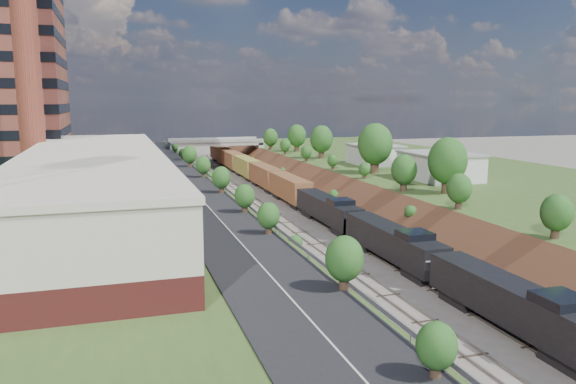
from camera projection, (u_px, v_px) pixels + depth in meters
name	position (u px, v px, depth m)	size (l,w,h in m)	color
platform_left	(64.00, 206.00, 80.65)	(44.00, 180.00, 5.00)	#365523
platform_right	(460.00, 185.00, 100.00)	(44.00, 180.00, 5.00)	#365523
embankment_left	(216.00, 213.00, 87.51)	(7.07, 180.00, 7.07)	brown
embankment_right	(346.00, 206.00, 93.96)	(7.07, 180.00, 7.07)	brown
rail_left_track	(268.00, 210.00, 89.96)	(1.58, 180.00, 0.18)	gray
rail_right_track	(299.00, 208.00, 91.48)	(1.58, 180.00, 0.18)	gray
road	(186.00, 183.00, 85.36)	(8.00, 180.00, 0.10)	black
guardrail	(213.00, 179.00, 86.30)	(0.10, 171.00, 0.70)	#99999E
commercial_building	(94.00, 185.00, 60.41)	(14.30, 62.30, 7.00)	maroon
smokestack	(26.00, 41.00, 72.32)	(3.20, 3.20, 40.00)	maroon
overpass	(216.00, 148.00, 148.33)	(24.50, 8.30, 7.40)	gray
white_building_near	(440.00, 167.00, 88.94)	(9.00, 12.00, 4.00)	silver
white_building_far	(375.00, 155.00, 109.55)	(8.00, 10.00, 3.60)	silver
tree_right_large	(448.00, 161.00, 75.34)	(5.25, 5.25, 7.61)	#473323
tree_left_crest	(287.00, 223.00, 48.44)	(2.45, 2.45, 3.55)	#473323
freight_train	(279.00, 183.00, 101.97)	(3.06, 139.51, 4.57)	black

